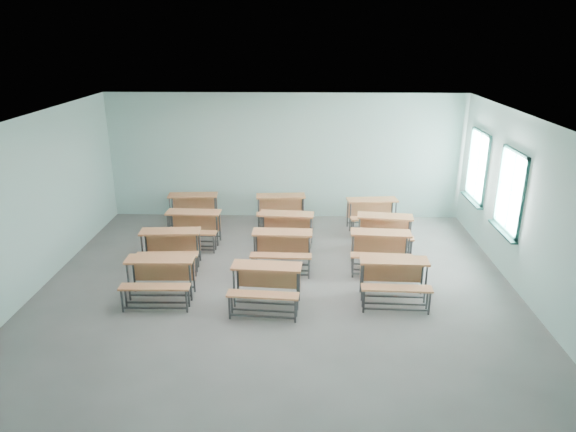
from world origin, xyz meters
The scene contains 13 objects.
room centered at (0.08, 0.03, 1.60)m, with size 9.04×8.04×3.24m.
desk_unit_r0c0 centered at (-2.09, -0.56, 0.51)m, with size 1.24×0.85×0.76m.
desk_unit_r0c1 centered at (-0.16, -0.79, 0.51)m, with size 1.27×0.90×0.76m.
desk_unit_r0c2 centered at (2.11, -0.48, 0.51)m, with size 1.24×0.85×0.76m.
desk_unit_r1c0 centered at (-2.24, 0.80, 0.51)m, with size 1.27×0.90×0.76m.
desk_unit_r1c1 centered at (0.05, 0.82, 0.51)m, with size 1.24×0.84×0.76m.
desk_unit_r1c2 centered at (2.06, 0.86, 0.51)m, with size 1.27×0.90×0.76m.
desk_unit_r2c0 centered at (-2.02, 1.99, 0.51)m, with size 1.24×0.85×0.76m.
desk_unit_r2c1 centered at (0.09, 1.94, 0.51)m, with size 1.28×0.92×0.76m.
desk_unit_r2c2 centered at (2.29, 1.86, 0.51)m, with size 1.30×0.94×0.76m.
desk_unit_r3c0 centered at (-2.29, 3.29, 0.51)m, with size 1.28×0.91×0.76m.
desk_unit_r3c1 centered at (-0.08, 3.29, 0.51)m, with size 1.28×0.91×0.76m.
desk_unit_r3c2 centered at (2.17, 3.04, 0.51)m, with size 1.30×0.94×0.76m.
Camera 1 is at (0.47, -8.79, 4.59)m, focal length 32.00 mm.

